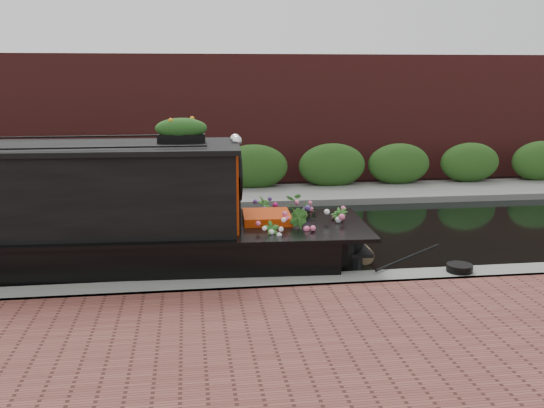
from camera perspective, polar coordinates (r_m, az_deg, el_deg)
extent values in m
plane|color=black|center=(12.71, -8.33, -3.59)|extent=(80.00, 80.00, 0.00)
cube|color=slate|center=(9.57, -8.41, -8.97)|extent=(40.00, 0.60, 0.50)
cube|color=slate|center=(16.79, -8.27, 0.32)|extent=(40.00, 2.40, 0.34)
cube|color=#264E1A|center=(17.67, -8.26, 0.92)|extent=(40.00, 1.10, 2.80)
cube|color=#59201E|center=(19.73, -8.24, 2.11)|extent=(40.00, 1.00, 8.00)
cube|color=#CA3808|center=(10.64, -3.42, 1.65)|extent=(0.15, 1.83, 1.41)
cube|color=black|center=(9.70, -11.19, 0.86)|extent=(0.94, 0.08, 0.57)
cube|color=#CA3808|center=(10.86, -0.51, -2.21)|extent=(0.88, 0.98, 0.52)
sphere|color=white|center=(10.37, -3.35, 5.95)|extent=(0.19, 0.19, 0.19)
sphere|color=white|center=(10.66, -3.48, 6.12)|extent=(0.19, 0.19, 0.19)
cube|color=black|center=(10.48, -8.52, 6.12)|extent=(0.82, 0.31, 0.14)
ellipsoid|color=orange|center=(10.46, -8.55, 7.19)|extent=(0.89, 0.29, 0.25)
imported|color=#28591D|center=(10.06, -0.03, -3.24)|extent=(0.35, 0.29, 0.57)
imported|color=#28591D|center=(10.34, 2.48, -2.44)|extent=(0.44, 0.48, 0.70)
imported|color=#28591D|center=(11.46, 2.95, -1.01)|extent=(0.76, 0.71, 0.69)
imported|color=#28591D|center=(10.89, 6.29, -1.98)|extent=(0.47, 0.47, 0.62)
imported|color=#28591D|center=(11.59, -0.69, -0.90)|extent=(0.40, 0.42, 0.67)
cylinder|color=brown|center=(11.38, 8.56, -4.66)|extent=(0.32, 0.38, 0.32)
cylinder|color=black|center=(10.45, 17.24, -5.77)|extent=(0.43, 0.43, 0.12)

